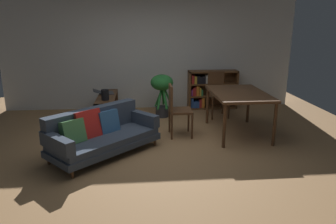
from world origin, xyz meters
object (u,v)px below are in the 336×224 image
media_console (107,108)px  potted_floor_plant (162,88)px  dining_table (239,96)px  bookshelf (208,89)px  fabric_couch (100,133)px  dining_chair_near (217,92)px  dining_chair_far (177,107)px  open_laptop (105,92)px  desk_speaker (105,95)px

media_console → potted_floor_plant: (1.17, 0.14, 0.37)m
media_console → dining_table: dining_table is taller
bookshelf → fabric_couch: bearing=-131.4°
dining_chair_near → dining_chair_far: (-1.03, -1.19, -0.01)m
open_laptop → dining_table: 2.87m
fabric_couch → dining_table: (2.42, 0.71, 0.38)m
dining_table → dining_chair_far: bearing=-179.5°
fabric_couch → bookshelf: bearing=48.6°
dining_chair_near → bookshelf: bearing=93.3°
desk_speaker → media_console: bearing=91.4°
desk_speaker → potted_floor_plant: 1.26m
dining_chair_far → dining_chair_near: bearing=49.1°
open_laptop → dining_chair_far: dining_chair_far is taller
media_console → desk_speaker: size_ratio=6.65×
open_laptop → bookshelf: bookshelf is taller
media_console → dining_chair_far: bearing=-38.9°
potted_floor_plant → dining_table: 1.79m
media_console → bookshelf: bookshelf is taller
fabric_couch → open_laptop: fabric_couch is taller
desk_speaker → dining_chair_far: 1.52m
open_laptop → fabric_couch: bearing=-86.5°
open_laptop → desk_speaker: (0.08, -0.60, 0.08)m
potted_floor_plant → dining_chair_near: dining_chair_near is taller
potted_floor_plant → dining_table: potted_floor_plant is taller
media_console → dining_table: size_ratio=0.98×
media_console → dining_chair_far: size_ratio=1.48×
fabric_couch → dining_chair_near: dining_chair_near is taller
dining_table → media_console: bearing=156.6°
desk_speaker → dining_chair_far: dining_chair_far is taller
media_console → open_laptop: bearing=105.8°
fabric_couch → dining_chair_near: size_ratio=1.83×
fabric_couch → dining_chair_far: (1.29, 0.70, 0.20)m
media_console → dining_chair_near: (2.38, 0.10, 0.28)m
dining_table → dining_chair_far: 1.15m
fabric_couch → bookshelf: bookshelf is taller
media_console → dining_table: 2.74m
desk_speaker → dining_chair_near: dining_chair_near is taller
media_console → dining_chair_far: 1.75m
fabric_couch → desk_speaker: size_ratio=8.50×
open_laptop → dining_table: (2.55, -1.31, 0.17)m
fabric_couch → dining_table: bearing=16.4°
fabric_couch → media_console: 1.79m
fabric_couch → media_console: fabric_couch is taller
dining_chair_near → desk_speaker: bearing=-168.9°
dining_table → bookshelf: 1.89m
potted_floor_plant → dining_chair_far: (0.18, -1.22, -0.10)m
open_laptop → dining_table: bearing=-27.2°
open_laptop → desk_speaker: 0.61m
potted_floor_plant → open_laptop: bearing=175.4°
desk_speaker → dining_chair_near: size_ratio=0.22×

